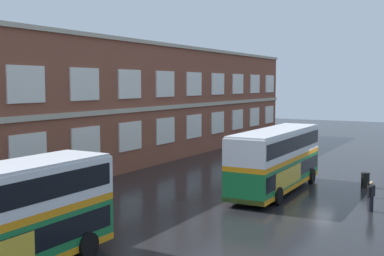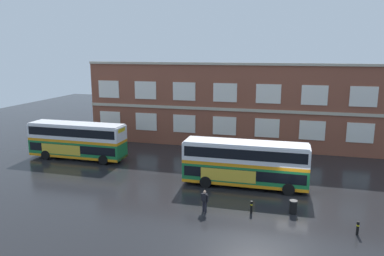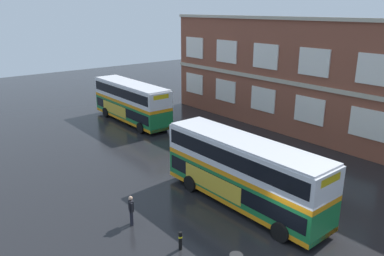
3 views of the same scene
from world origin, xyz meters
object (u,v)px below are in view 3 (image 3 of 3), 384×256
Objects in this scene: double_decker_middle at (243,171)px; safety_bollard_west at (180,240)px; waiting_passenger at (131,209)px; double_decker_near at (131,101)px.

double_decker_middle is 5.95m from safety_bollard_west.
waiting_passenger is at bearing -109.48° from double_decker_middle.
double_decker_middle is at bearing 102.35° from safety_bollard_west.
double_decker_near is 11.60× the size of safety_bollard_west.
double_decker_middle is (19.22, -3.77, 0.00)m from double_decker_near.
waiting_passenger reaches higher than safety_bollard_west.
double_decker_near is at bearing 168.90° from double_decker_middle.
safety_bollard_west is at bearing -24.58° from double_decker_near.
double_decker_near reaches higher than safety_bollard_west.
double_decker_middle reaches higher than waiting_passenger.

